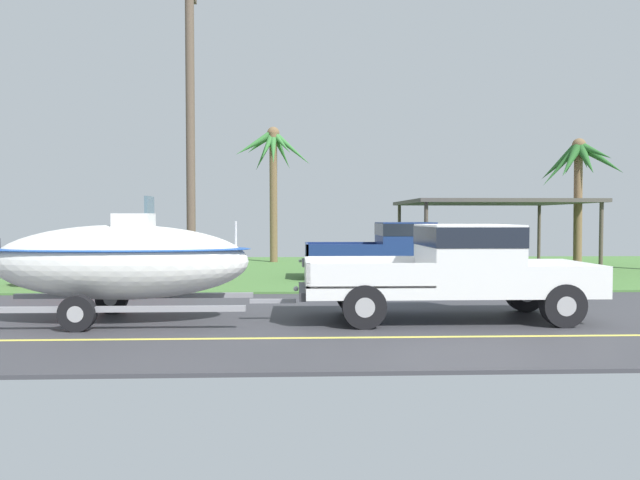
{
  "coord_description": "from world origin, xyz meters",
  "views": [
    {
      "loc": [
        -3.23,
        -11.66,
        2.0
      ],
      "look_at": [
        -2.74,
        0.28,
        1.56
      ],
      "focal_mm": 33.44,
      "sensor_mm": 36.0,
      "label": 1
    }
  ],
  "objects_px": {
    "parked_sedan_near": "(99,263)",
    "pickup_truck_towing": "(465,267)",
    "palm_tree_near_left": "(578,168)",
    "boat_on_trailer": "(120,261)",
    "carport_awning": "(490,203)",
    "palm_tree_near_right": "(272,158)",
    "parked_pickup_background": "(404,248)",
    "utility_pole": "(190,125)"
  },
  "relations": [
    {
      "from": "pickup_truck_towing",
      "to": "parked_sedan_near",
      "type": "height_order",
      "value": "pickup_truck_towing"
    },
    {
      "from": "carport_awning",
      "to": "palm_tree_near_left",
      "type": "xyz_separation_m",
      "value": [
        3.15,
        -0.89,
        1.33
      ]
    },
    {
      "from": "parked_pickup_background",
      "to": "palm_tree_near_left",
      "type": "height_order",
      "value": "palm_tree_near_left"
    },
    {
      "from": "carport_awning",
      "to": "parked_sedan_near",
      "type": "bearing_deg",
      "value": -158.08
    },
    {
      "from": "boat_on_trailer",
      "to": "palm_tree_near_left",
      "type": "relative_size",
      "value": 1.21
    },
    {
      "from": "pickup_truck_towing",
      "to": "boat_on_trailer",
      "type": "bearing_deg",
      "value": 180.0
    },
    {
      "from": "carport_awning",
      "to": "palm_tree_near_right",
      "type": "relative_size",
      "value": 1.13
    },
    {
      "from": "boat_on_trailer",
      "to": "utility_pole",
      "type": "distance_m",
      "value": 5.86
    },
    {
      "from": "parked_sedan_near",
      "to": "palm_tree_near_right",
      "type": "bearing_deg",
      "value": 59.71
    },
    {
      "from": "carport_awning",
      "to": "utility_pole",
      "type": "xyz_separation_m",
      "value": [
        -10.56,
        -7.03,
        1.94
      ]
    },
    {
      "from": "parked_sedan_near",
      "to": "parked_pickup_background",
      "type": "bearing_deg",
      "value": 7.23
    },
    {
      "from": "boat_on_trailer",
      "to": "utility_pole",
      "type": "height_order",
      "value": "utility_pole"
    },
    {
      "from": "palm_tree_near_left",
      "to": "boat_on_trailer",
      "type": "bearing_deg",
      "value": -142.51
    },
    {
      "from": "carport_awning",
      "to": "palm_tree_near_right",
      "type": "xyz_separation_m",
      "value": [
        -8.73,
        2.84,
        2.03
      ]
    },
    {
      "from": "parked_pickup_background",
      "to": "parked_sedan_near",
      "type": "relative_size",
      "value": 1.36
    },
    {
      "from": "boat_on_trailer",
      "to": "palm_tree_near_right",
      "type": "relative_size",
      "value": 1.02
    },
    {
      "from": "parked_pickup_background",
      "to": "carport_awning",
      "type": "height_order",
      "value": "carport_awning"
    },
    {
      "from": "parked_pickup_background",
      "to": "carport_awning",
      "type": "xyz_separation_m",
      "value": [
        4.21,
        4.27,
        1.54
      ]
    },
    {
      "from": "boat_on_trailer",
      "to": "palm_tree_near_right",
      "type": "height_order",
      "value": "palm_tree_near_right"
    },
    {
      "from": "parked_sedan_near",
      "to": "palm_tree_near_right",
      "type": "xyz_separation_m",
      "value": [
        4.85,
        8.3,
        3.94
      ]
    },
    {
      "from": "palm_tree_near_left",
      "to": "parked_sedan_near",
      "type": "bearing_deg",
      "value": -164.7
    },
    {
      "from": "boat_on_trailer",
      "to": "parked_pickup_background",
      "type": "relative_size",
      "value": 1.04
    },
    {
      "from": "boat_on_trailer",
      "to": "parked_sedan_near",
      "type": "relative_size",
      "value": 1.42
    },
    {
      "from": "palm_tree_near_left",
      "to": "pickup_truck_towing",
      "type": "bearing_deg",
      "value": -124.57
    },
    {
      "from": "pickup_truck_towing",
      "to": "boat_on_trailer",
      "type": "height_order",
      "value": "boat_on_trailer"
    },
    {
      "from": "parked_pickup_background",
      "to": "palm_tree_near_right",
      "type": "relative_size",
      "value": 0.98
    },
    {
      "from": "palm_tree_near_right",
      "to": "parked_sedan_near",
      "type": "bearing_deg",
      "value": -120.29
    },
    {
      "from": "parked_sedan_near",
      "to": "carport_awning",
      "type": "distance_m",
      "value": 14.75
    },
    {
      "from": "parked_pickup_background",
      "to": "palm_tree_near_right",
      "type": "height_order",
      "value": "palm_tree_near_right"
    },
    {
      "from": "parked_pickup_background",
      "to": "utility_pole",
      "type": "xyz_separation_m",
      "value": [
        -6.34,
        -2.76,
        3.48
      ]
    },
    {
      "from": "parked_sedan_near",
      "to": "carport_awning",
      "type": "relative_size",
      "value": 0.64
    },
    {
      "from": "utility_pole",
      "to": "palm_tree_near_left",
      "type": "bearing_deg",
      "value": 24.16
    },
    {
      "from": "pickup_truck_towing",
      "to": "carport_awning",
      "type": "bearing_deg",
      "value": 69.67
    },
    {
      "from": "carport_awning",
      "to": "palm_tree_near_left",
      "type": "relative_size",
      "value": 1.34
    },
    {
      "from": "parked_sedan_near",
      "to": "pickup_truck_towing",
      "type": "bearing_deg",
      "value": -34.59
    },
    {
      "from": "boat_on_trailer",
      "to": "palm_tree_near_left",
      "type": "height_order",
      "value": "palm_tree_near_left"
    },
    {
      "from": "pickup_truck_towing",
      "to": "palm_tree_near_left",
      "type": "height_order",
      "value": "palm_tree_near_left"
    },
    {
      "from": "parked_pickup_background",
      "to": "utility_pole",
      "type": "relative_size",
      "value": 0.67
    },
    {
      "from": "palm_tree_near_left",
      "to": "parked_pickup_background",
      "type": "bearing_deg",
      "value": -155.3
    },
    {
      "from": "boat_on_trailer",
      "to": "carport_awning",
      "type": "xyz_separation_m",
      "value": [
        11.08,
        11.8,
        1.42
      ]
    },
    {
      "from": "utility_pole",
      "to": "palm_tree_near_right",
      "type": "bearing_deg",
      "value": 79.49
    },
    {
      "from": "pickup_truck_towing",
      "to": "palm_tree_near_left",
      "type": "bearing_deg",
      "value": 55.43
    }
  ]
}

